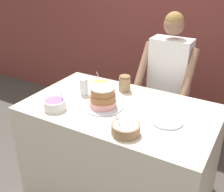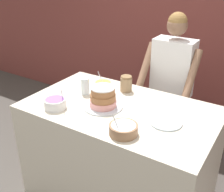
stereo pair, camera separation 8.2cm
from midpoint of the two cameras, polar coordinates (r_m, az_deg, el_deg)
wall_back at (r=3.52m, az=16.12°, el=13.65°), size 10.00×0.05×2.60m
counter at (r=2.50m, az=2.43°, el=-11.62°), size 1.53×0.92×0.92m
person_baker at (r=2.82m, az=12.84°, el=3.55°), size 0.52×0.44×1.58m
cake at (r=2.22m, az=-0.79°, el=-0.49°), size 0.32×0.32×0.18m
frosting_bowl_purple at (r=2.26m, az=-10.46°, el=-1.43°), size 0.18×0.18×0.18m
frosting_bowl_yellow at (r=2.56m, az=-0.92°, el=2.23°), size 0.16×0.16×0.19m
frosting_bowl_white at (r=1.90m, az=3.57°, el=-6.73°), size 0.20×0.20×0.17m
drinking_glass at (r=2.45m, az=-4.53°, el=1.98°), size 0.07×0.07×0.15m
ceramic_plate at (r=2.08m, az=12.04°, el=-5.30°), size 0.23×0.23×0.01m
stoneware_jar at (r=2.51m, az=3.84°, el=2.50°), size 0.10×0.10×0.14m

